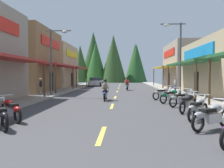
# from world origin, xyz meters

# --- Properties ---
(ground) EXTENTS (10.09, 76.53, 0.10)m
(ground) POSITION_xyz_m (0.00, 23.26, -0.05)
(ground) COLOR #424244
(sidewalk_left) EXTENTS (2.20, 76.53, 0.12)m
(sidewalk_left) POSITION_xyz_m (-6.14, 23.26, 0.06)
(sidewalk_left) COLOR gray
(sidewalk_left) RESTS_ON ground
(sidewalk_right) EXTENTS (2.20, 76.53, 0.12)m
(sidewalk_right) POSITION_xyz_m (6.14, 23.26, 0.06)
(sidewalk_right) COLOR #9E9991
(sidewalk_right) RESTS_ON ground
(centerline_dashes) EXTENTS (0.16, 52.75, 0.01)m
(centerline_dashes) POSITION_xyz_m (0.00, 27.22, 0.01)
(centerline_dashes) COLOR #E0C64C
(centerline_dashes) RESTS_ON ground
(storefront_left_middle) EXTENTS (9.71, 9.31, 6.79)m
(storefront_left_middle) POSITION_xyz_m (-11.16, 26.98, 3.39)
(storefront_left_middle) COLOR olive
(storefront_left_middle) RESTS_ON ground
(storefront_left_far) EXTENTS (10.30, 10.41, 6.34)m
(storefront_left_far) POSITION_xyz_m (-11.46, 37.75, 3.17)
(storefront_left_far) COLOR tan
(storefront_left_far) RESTS_ON ground
(storefront_right_far) EXTENTS (8.25, 11.10, 6.34)m
(storefront_right_far) POSITION_xyz_m (10.43, 36.41, 3.17)
(storefront_right_far) COLOR gray
(storefront_right_far) RESTS_ON ground
(streetlamp_left) EXTENTS (2.11, 0.30, 5.66)m
(streetlamp_left) POSITION_xyz_m (-5.10, 20.94, 3.74)
(streetlamp_left) COLOR #474C51
(streetlamp_left) RESTS_ON ground
(streetlamp_right) EXTENTS (2.11, 0.30, 6.20)m
(streetlamp_right) POSITION_xyz_m (5.12, 21.32, 4.04)
(streetlamp_right) COLOR #474C51
(streetlamp_right) RESTS_ON ground
(motorcycle_parked_right_1) EXTENTS (1.78, 1.35, 1.04)m
(motorcycle_parked_right_1) POSITION_xyz_m (3.67, 8.84, 0.49)
(motorcycle_parked_right_1) COLOR black
(motorcycle_parked_right_1) RESTS_ON ground
(motorcycle_parked_right_2) EXTENTS (1.37, 1.77, 1.04)m
(motorcycle_parked_right_2) POSITION_xyz_m (3.78, 10.71, 0.49)
(motorcycle_parked_right_2) COLOR black
(motorcycle_parked_right_2) RESTS_ON ground
(motorcycle_parked_right_3) EXTENTS (1.35, 1.79, 1.04)m
(motorcycle_parked_right_3) POSITION_xyz_m (3.91, 12.76, 0.49)
(motorcycle_parked_right_3) COLOR black
(motorcycle_parked_right_3) RESTS_ON ground
(motorcycle_parked_right_4) EXTENTS (1.82, 1.29, 1.04)m
(motorcycle_parked_right_4) POSITION_xyz_m (4.10, 14.90, 0.49)
(motorcycle_parked_right_4) COLOR black
(motorcycle_parked_right_4) RESTS_ON ground
(motorcycle_parked_right_5) EXTENTS (1.80, 1.33, 1.04)m
(motorcycle_parked_right_5) POSITION_xyz_m (3.82, 16.70, 0.49)
(motorcycle_parked_right_5) COLOR black
(motorcycle_parked_right_5) RESTS_ON ground
(motorcycle_parked_right_6) EXTENTS (1.83, 1.29, 1.04)m
(motorcycle_parked_right_6) POSITION_xyz_m (3.65, 18.92, 0.49)
(motorcycle_parked_right_6) COLOR black
(motorcycle_parked_right_6) RESTS_ON ground
(motorcycle_parked_left_2) EXTENTS (1.60, 1.57, 1.04)m
(motorcycle_parked_left_2) POSITION_xyz_m (-3.88, 10.02, 0.49)
(motorcycle_parked_left_2) COLOR black
(motorcycle_parked_left_2) RESTS_ON ground
(rider_cruising_lead) EXTENTS (0.60, 2.14, 1.57)m
(rider_cruising_lead) POSITION_xyz_m (-0.64, 18.11, 0.66)
(rider_cruising_lead) COLOR black
(rider_cruising_lead) RESTS_ON ground
(rider_cruising_trailing) EXTENTS (0.60, 2.14, 1.57)m
(rider_cruising_trailing) POSITION_xyz_m (1.10, 29.95, 0.66)
(rider_cruising_trailing) COLOR black
(rider_cruising_trailing) RESTS_ON ground
(pedestrian_by_shop) EXTENTS (0.28, 0.57, 1.61)m
(pedestrian_by_shop) POSITION_xyz_m (5.89, 25.47, 0.92)
(pedestrian_by_shop) COLOR #333F8C
(pedestrian_by_shop) RESTS_ON ground
(pedestrian_waiting) EXTENTS (0.41, 0.49, 1.59)m
(pedestrian_waiting) POSITION_xyz_m (-6.32, 20.85, 0.92)
(pedestrian_waiting) COLOR #726659
(pedestrian_waiting) RESTS_ON ground
(parked_car_curbside) EXTENTS (2.23, 4.38, 1.40)m
(parked_car_curbside) POSITION_xyz_m (-3.85, 40.30, 0.69)
(parked_car_curbside) COLOR silver
(parked_car_curbside) RESTS_ON ground
(treeline_backdrop) EXTENTS (18.92, 12.72, 13.09)m
(treeline_backdrop) POSITION_xyz_m (-4.15, 62.28, 5.39)
(treeline_backdrop) COLOR #2F5E23
(treeline_backdrop) RESTS_ON ground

